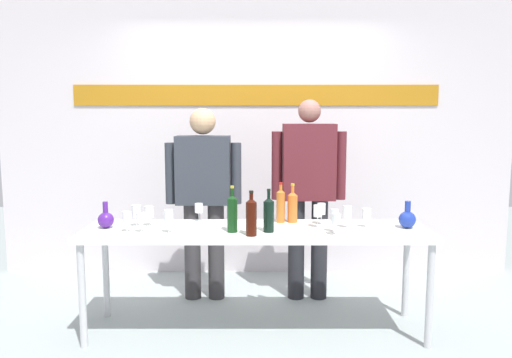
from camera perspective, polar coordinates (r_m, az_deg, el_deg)
ground_plane at (r=3.87m, az=-0.00°, el=-16.81°), size 10.00×10.00×0.00m
back_wall at (r=4.99m, az=0.01°, el=6.38°), size 5.06×0.11×3.00m
display_table at (r=3.64m, az=-0.00°, el=-6.56°), size 2.48×0.64×0.77m
decanter_blue_left at (r=3.79m, az=-16.69°, el=-4.40°), size 0.12×0.12×0.19m
decanter_blue_right at (r=3.79m, az=16.81°, el=-4.34°), size 0.12×0.12×0.20m
presenter_left at (r=4.28m, az=-5.97°, el=-1.27°), size 0.64×0.22×1.64m
presenter_right at (r=4.28m, az=5.99°, el=-0.79°), size 0.63×0.22×1.71m
wine_bottle_0 at (r=3.81m, az=2.82°, el=-2.93°), size 0.07×0.07×0.31m
wine_bottle_1 at (r=3.39m, az=-0.54°, el=-4.21°), size 0.07×0.07×0.31m
wine_bottle_2 at (r=3.50m, az=1.45°, el=-3.97°), size 0.07×0.07×0.30m
wine_bottle_3 at (r=3.82m, az=4.17°, el=-3.07°), size 0.08×0.08×0.30m
wine_bottle_4 at (r=3.50m, az=-2.72°, el=-3.81°), size 0.07×0.07×0.33m
wine_glass_left_0 at (r=3.62m, az=-14.46°, el=-4.24°), size 0.06×0.06×0.14m
wine_glass_left_1 at (r=3.58m, az=-12.95°, el=-4.39°), size 0.06×0.06×0.14m
wine_glass_left_2 at (r=3.77m, az=-12.05°, el=-3.72°), size 0.07×0.07×0.15m
wine_glass_left_3 at (r=3.78m, az=-13.43°, el=-3.60°), size 0.07×0.07×0.16m
wine_glass_left_4 at (r=3.52m, az=-9.91°, el=-4.20°), size 0.06×0.06×0.17m
wine_glass_left_5 at (r=3.89m, az=-6.51°, el=-3.36°), size 0.06×0.06×0.14m
wine_glass_right_0 at (r=3.74m, az=12.47°, el=-3.94°), size 0.06×0.06×0.14m
wine_glass_right_1 at (r=3.69m, az=10.33°, el=-3.75°), size 0.06×0.06×0.16m
wine_glass_right_2 at (r=3.66m, az=7.02°, el=-3.67°), size 0.06×0.06×0.17m
wine_glass_right_3 at (r=3.45m, az=9.08°, el=-4.57°), size 0.06×0.06×0.15m
wine_glass_right_4 at (r=3.54m, az=8.90°, el=-4.13°), size 0.06×0.06×0.16m
wine_glass_right_5 at (r=3.77m, az=7.43°, el=-3.44°), size 0.06×0.06×0.16m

